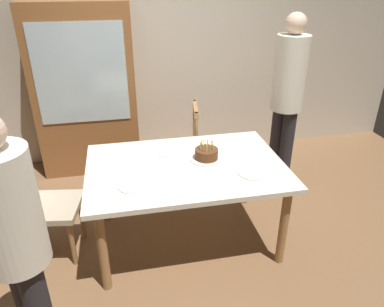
{
  "coord_description": "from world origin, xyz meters",
  "views": [
    {
      "loc": [
        -0.47,
        -2.53,
        2.16
      ],
      "look_at": [
        0.05,
        0.0,
        0.85
      ],
      "focal_mm": 33.8,
      "sensor_mm": 36.0,
      "label": 1
    }
  ],
  "objects_px": {
    "dining_table": "(186,174)",
    "person_celebrant": "(15,241)",
    "chair_spindle_back": "(179,150)",
    "plate_near_guest": "(252,173)",
    "china_cabinet": "(85,91)",
    "plate_near_celebrant": "(133,186)",
    "person_guest": "(287,94)",
    "plate_far_side": "(172,152)",
    "chair_upholstered": "(39,199)",
    "birthday_cake": "(206,155)"
  },
  "relations": [
    {
      "from": "plate_near_guest",
      "to": "dining_table",
      "type": "bearing_deg",
      "value": 153.04
    },
    {
      "from": "plate_near_celebrant",
      "to": "chair_upholstered",
      "type": "distance_m",
      "value": 0.84
    },
    {
      "from": "person_celebrant",
      "to": "plate_near_guest",
      "type": "bearing_deg",
      "value": 23.75
    },
    {
      "from": "plate_near_celebrant",
      "to": "person_guest",
      "type": "xyz_separation_m",
      "value": [
        1.63,
        0.97,
        0.29
      ]
    },
    {
      "from": "plate_far_side",
      "to": "plate_near_guest",
      "type": "bearing_deg",
      "value": -41.09
    },
    {
      "from": "china_cabinet",
      "to": "dining_table",
      "type": "bearing_deg",
      "value": -61.34
    },
    {
      "from": "birthday_cake",
      "to": "chair_spindle_back",
      "type": "distance_m",
      "value": 0.87
    },
    {
      "from": "dining_table",
      "to": "plate_far_side",
      "type": "distance_m",
      "value": 0.27
    },
    {
      "from": "chair_spindle_back",
      "to": "dining_table",
      "type": "bearing_deg",
      "value": -95.93
    },
    {
      "from": "plate_near_guest",
      "to": "chair_spindle_back",
      "type": "xyz_separation_m",
      "value": [
        -0.39,
        1.1,
        -0.3
      ]
    },
    {
      "from": "dining_table",
      "to": "person_guest",
      "type": "distance_m",
      "value": 1.44
    },
    {
      "from": "plate_far_side",
      "to": "person_guest",
      "type": "distance_m",
      "value": 1.39
    },
    {
      "from": "plate_far_side",
      "to": "china_cabinet",
      "type": "height_order",
      "value": "china_cabinet"
    },
    {
      "from": "chair_upholstered",
      "to": "person_guest",
      "type": "height_order",
      "value": "person_guest"
    },
    {
      "from": "birthday_cake",
      "to": "chair_upholstered",
      "type": "height_order",
      "value": "chair_upholstered"
    },
    {
      "from": "plate_near_guest",
      "to": "chair_spindle_back",
      "type": "height_order",
      "value": "chair_spindle_back"
    },
    {
      "from": "china_cabinet",
      "to": "person_guest",
      "type": "bearing_deg",
      "value": -22.13
    },
    {
      "from": "chair_spindle_back",
      "to": "chair_upholstered",
      "type": "bearing_deg",
      "value": -148.54
    },
    {
      "from": "chair_spindle_back",
      "to": "chair_upholstered",
      "type": "relative_size",
      "value": 1.0
    },
    {
      "from": "chair_spindle_back",
      "to": "person_guest",
      "type": "xyz_separation_m",
      "value": [
        1.1,
        -0.13,
        0.59
      ]
    },
    {
      "from": "person_guest",
      "to": "china_cabinet",
      "type": "bearing_deg",
      "value": 157.87
    },
    {
      "from": "plate_near_guest",
      "to": "person_guest",
      "type": "distance_m",
      "value": 1.24
    },
    {
      "from": "plate_near_guest",
      "to": "person_guest",
      "type": "height_order",
      "value": "person_guest"
    },
    {
      "from": "dining_table",
      "to": "chair_upholstered",
      "type": "bearing_deg",
      "value": 176.34
    },
    {
      "from": "person_celebrant",
      "to": "china_cabinet",
      "type": "distance_m",
      "value": 2.49
    },
    {
      "from": "birthday_cake",
      "to": "plate_near_guest",
      "type": "xyz_separation_m",
      "value": [
        0.29,
        -0.31,
        -0.04
      ]
    },
    {
      "from": "dining_table",
      "to": "chair_upholstered",
      "type": "xyz_separation_m",
      "value": [
        -1.19,
        0.08,
        -0.13
      ]
    },
    {
      "from": "plate_near_celebrant",
      "to": "person_guest",
      "type": "bearing_deg",
      "value": 30.88
    },
    {
      "from": "dining_table",
      "to": "person_guest",
      "type": "height_order",
      "value": "person_guest"
    },
    {
      "from": "plate_far_side",
      "to": "person_celebrant",
      "type": "relative_size",
      "value": 0.14
    },
    {
      "from": "plate_far_side",
      "to": "plate_near_guest",
      "type": "height_order",
      "value": "same"
    },
    {
      "from": "china_cabinet",
      "to": "plate_near_guest",
      "type": "bearing_deg",
      "value": -53.55
    },
    {
      "from": "dining_table",
      "to": "china_cabinet",
      "type": "bearing_deg",
      "value": 118.66
    },
    {
      "from": "plate_near_guest",
      "to": "plate_far_side",
      "type": "bearing_deg",
      "value": 138.91
    },
    {
      "from": "birthday_cake",
      "to": "chair_spindle_back",
      "type": "xyz_separation_m",
      "value": [
        -0.1,
        0.79,
        -0.34
      ]
    },
    {
      "from": "plate_near_celebrant",
      "to": "plate_near_guest",
      "type": "relative_size",
      "value": 1.0
    },
    {
      "from": "dining_table",
      "to": "chair_spindle_back",
      "type": "height_order",
      "value": "chair_spindle_back"
    },
    {
      "from": "birthday_cake",
      "to": "plate_near_celebrant",
      "type": "height_order",
      "value": "birthday_cake"
    },
    {
      "from": "plate_far_side",
      "to": "dining_table",
      "type": "bearing_deg",
      "value": -71.86
    },
    {
      "from": "chair_spindle_back",
      "to": "china_cabinet",
      "type": "distance_m",
      "value": 1.27
    },
    {
      "from": "plate_far_side",
      "to": "plate_near_guest",
      "type": "relative_size",
      "value": 1.0
    },
    {
      "from": "chair_upholstered",
      "to": "china_cabinet",
      "type": "height_order",
      "value": "china_cabinet"
    },
    {
      "from": "dining_table",
      "to": "person_celebrant",
      "type": "xyz_separation_m",
      "value": [
        -1.07,
        -0.93,
        0.25
      ]
    },
    {
      "from": "birthday_cake",
      "to": "plate_near_celebrant",
      "type": "bearing_deg",
      "value": -153.9
    },
    {
      "from": "birthday_cake",
      "to": "plate_near_guest",
      "type": "height_order",
      "value": "birthday_cake"
    },
    {
      "from": "person_celebrant",
      "to": "person_guest",
      "type": "height_order",
      "value": "person_guest"
    },
    {
      "from": "plate_near_celebrant",
      "to": "birthday_cake",
      "type": "bearing_deg",
      "value": 26.1
    },
    {
      "from": "chair_spindle_back",
      "to": "plate_near_guest",
      "type": "bearing_deg",
      "value": -70.48
    },
    {
      "from": "plate_far_side",
      "to": "person_guest",
      "type": "xyz_separation_m",
      "value": [
        1.27,
        0.48,
        0.29
      ]
    },
    {
      "from": "plate_near_guest",
      "to": "birthday_cake",
      "type": "bearing_deg",
      "value": 133.79
    }
  ]
}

